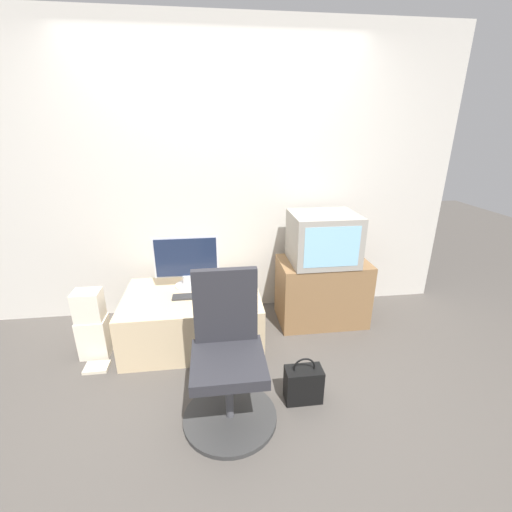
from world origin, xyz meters
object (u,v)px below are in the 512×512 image
object	(u,v)px
book	(97,367)
crt_tv	(323,238)
mouse	(219,294)
office_chair	(228,365)
cardboard_box_lower	(94,337)
main_monitor	(187,262)
handbag	(303,384)
keyboard	(192,296)

from	to	relation	value
book	crt_tv	bearing A→B (deg)	14.17
mouse	office_chair	bearing A→B (deg)	-87.59
mouse	book	distance (m)	1.08
cardboard_box_lower	crt_tv	bearing A→B (deg)	8.35
main_monitor	handbag	size ratio (longest dim) A/B	1.61
main_monitor	cardboard_box_lower	distance (m)	0.94
main_monitor	mouse	bearing A→B (deg)	-39.11
office_chair	book	world-z (taller)	office_chair
mouse	handbag	distance (m)	0.98
mouse	cardboard_box_lower	distance (m)	1.05
handbag	book	bearing A→B (deg)	161.18
keyboard	crt_tv	bearing A→B (deg)	11.12
main_monitor	handbag	world-z (taller)	main_monitor
cardboard_box_lower	handbag	distance (m)	1.69
handbag	book	distance (m)	1.58
keyboard	mouse	world-z (taller)	mouse
crt_tv	book	bearing A→B (deg)	-165.83
keyboard	office_chair	world-z (taller)	office_chair
keyboard	book	size ratio (longest dim) A/B	1.77
main_monitor	keyboard	distance (m)	0.30
crt_tv	office_chair	size ratio (longest dim) A/B	0.60
mouse	cardboard_box_lower	world-z (taller)	mouse
mouse	cardboard_box_lower	xyz separation A→B (m)	(-1.01, -0.06, -0.29)
keyboard	book	world-z (taller)	keyboard
office_chair	keyboard	bearing A→B (deg)	107.26
crt_tv	office_chair	bearing A→B (deg)	-131.02
main_monitor	keyboard	size ratio (longest dim) A/B	1.72
keyboard	crt_tv	xyz separation A→B (m)	(1.16, 0.23, 0.38)
keyboard	crt_tv	world-z (taller)	crt_tv
keyboard	book	xyz separation A→B (m)	(-0.74, -0.25, -0.43)
cardboard_box_lower	book	bearing A→B (deg)	-75.36
crt_tv	cardboard_box_lower	distance (m)	2.07
book	keyboard	bearing A→B (deg)	18.77
keyboard	office_chair	bearing A→B (deg)	-72.74
crt_tv	office_chair	distance (m)	1.45
keyboard	cardboard_box_lower	bearing A→B (deg)	-175.77
office_chair	book	xyz separation A→B (m)	(-0.99, 0.56, -0.36)
handbag	mouse	bearing A→B (deg)	125.14
mouse	cardboard_box_lower	size ratio (longest dim) A/B	0.20
crt_tv	handbag	size ratio (longest dim) A/B	1.70
keyboard	cardboard_box_lower	xyz separation A→B (m)	(-0.79, -0.06, -0.28)
cardboard_box_lower	handbag	world-z (taller)	handbag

